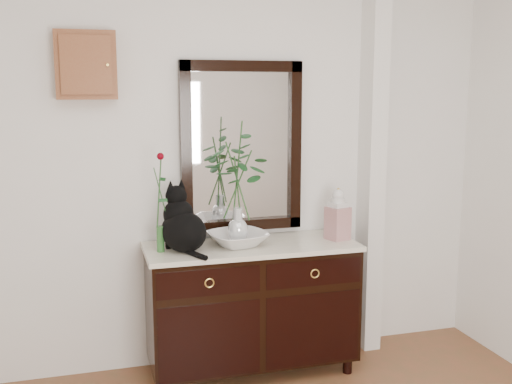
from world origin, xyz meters
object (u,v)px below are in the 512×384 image
object	(u,v)px
sideboard	(252,301)
lotus_bowl	(238,239)
cat	(183,218)
ginger_jar	(338,214)

from	to	relation	value
sideboard	lotus_bowl	size ratio (longest dim) A/B	3.75
sideboard	lotus_bowl	bearing A→B (deg)	-175.76
cat	lotus_bowl	xyz separation A→B (m)	(0.34, 0.03, -0.16)
cat	sideboard	bearing A→B (deg)	-18.58
sideboard	ginger_jar	distance (m)	0.79
cat	lotus_bowl	size ratio (longest dim) A/B	1.13
cat	lotus_bowl	bearing A→B (deg)	-18.40
lotus_bowl	ginger_jar	distance (m)	0.67
lotus_bowl	sideboard	bearing A→B (deg)	4.24
sideboard	lotus_bowl	distance (m)	0.43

